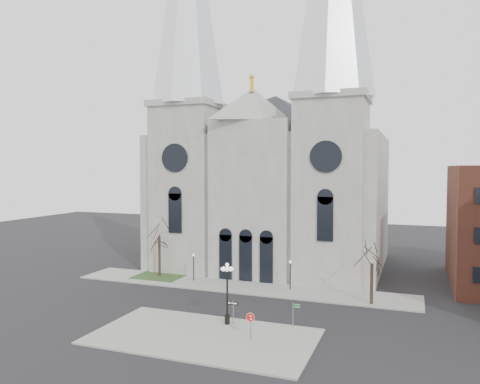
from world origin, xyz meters
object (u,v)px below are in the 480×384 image
(stop_sign, at_px, (251,320))
(globe_lamp, at_px, (227,286))
(street_name_sign, at_px, (294,313))
(one_way_sign, at_px, (233,308))

(stop_sign, bearing_deg, globe_lamp, 161.02)
(globe_lamp, distance_m, street_name_sign, 6.16)
(stop_sign, xyz_separation_m, street_name_sign, (2.60, 3.79, -0.27))
(one_way_sign, distance_m, street_name_sign, 5.27)
(globe_lamp, relative_size, street_name_sign, 2.54)
(street_name_sign, bearing_deg, stop_sign, -132.01)
(one_way_sign, bearing_deg, globe_lamp, -157.84)
(stop_sign, distance_m, globe_lamp, 4.40)
(stop_sign, xyz_separation_m, globe_lamp, (-3.06, 2.57, 1.85))
(one_way_sign, xyz_separation_m, street_name_sign, (5.18, 0.99, -0.15))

